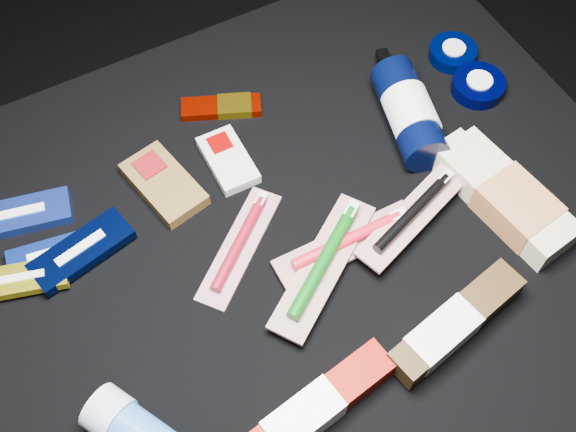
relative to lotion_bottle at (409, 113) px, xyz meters
name	(u,v)px	position (x,y,z in m)	size (l,w,h in m)	color
ground	(283,343)	(-0.24, -0.07, -0.43)	(3.00, 3.00, 0.00)	black
cloth_table	(283,297)	(-0.24, -0.07, -0.23)	(0.98, 0.78, 0.40)	black
luna_bar_0	(20,215)	(-0.54, 0.12, -0.02)	(0.14, 0.08, 0.02)	#1E3BB1
luna_bar_1	(50,255)	(-0.52, 0.04, -0.02)	(0.11, 0.06, 0.01)	#1535AA
luna_bar_2	(82,251)	(-0.49, 0.02, -0.02)	(0.14, 0.08, 0.02)	black
luna_bar_3	(22,279)	(-0.56, 0.02, -0.02)	(0.12, 0.07, 0.01)	yellow
clif_bar_0	(162,182)	(-0.35, 0.07, -0.02)	(0.09, 0.13, 0.02)	brown
clif_bar_1	(227,158)	(-0.26, 0.07, -0.02)	(0.06, 0.10, 0.02)	silver
power_bar	(226,107)	(-0.22, 0.15, -0.03)	(0.12, 0.08, 0.01)	#8C0D00
lotion_bottle	(409,113)	(0.00, 0.00, 0.00)	(0.10, 0.21, 0.07)	black
cream_tin_upper	(453,53)	(0.14, 0.08, -0.02)	(0.07, 0.07, 0.02)	black
cream_tin_lower	(478,85)	(0.13, 0.01, -0.02)	(0.08, 0.08, 0.02)	black
bodywash_bottle	(507,199)	(0.04, -0.18, -0.01)	(0.10, 0.22, 0.04)	beige
toothbrush_pack_0	(240,243)	(-0.30, -0.06, -0.03)	(0.17, 0.15, 0.02)	beige
toothbrush_pack_1	(349,242)	(-0.18, -0.13, -0.02)	(0.20, 0.05, 0.02)	#B2ACA5
toothbrush_pack_2	(324,262)	(-0.22, -0.14, -0.01)	(0.21, 0.16, 0.02)	#BCB6AF
toothbrush_pack_3	(413,213)	(-0.09, -0.14, 0.00)	(0.19, 0.10, 0.02)	beige
toothpaste_carton_red	(315,410)	(-0.32, -0.30, -0.02)	(0.20, 0.07, 0.04)	#840B00
toothpaste_carton_green	(451,327)	(-0.13, -0.29, -0.01)	(0.20, 0.08, 0.04)	#33220E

